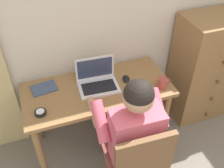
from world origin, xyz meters
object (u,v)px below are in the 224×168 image
at_px(desk, 98,97).
at_px(person_seated, 129,126).
at_px(notebook_pad, 44,88).
at_px(coffee_mug, 162,83).
at_px(computer_mouse, 126,79).
at_px(desk_clock, 41,113).
at_px(chair, 137,160).
at_px(laptop, 97,80).
at_px(dresser, 204,68).

xyz_separation_m(desk, person_seated, (0.11, -0.46, 0.07)).
distance_m(notebook_pad, coffee_mug, 1.02).
bearing_deg(person_seated, coffee_mug, 34.70).
distance_m(desk, notebook_pad, 0.47).
bearing_deg(person_seated, computer_mouse, 71.42).
bearing_deg(person_seated, desk_clock, 152.64).
height_order(computer_mouse, desk_clock, computer_mouse).
bearing_deg(computer_mouse, chair, -92.43).
bearing_deg(coffee_mug, notebook_pad, 161.84).
relative_size(person_seated, laptop, 3.43).
distance_m(desk, laptop, 0.16).
height_order(dresser, laptop, dresser).
xyz_separation_m(computer_mouse, desk_clock, (-0.77, -0.17, -0.00)).
bearing_deg(laptop, person_seated, -78.98).
bearing_deg(chair, desk, 99.38).
distance_m(laptop, coffee_mug, 0.56).
distance_m(desk, coffee_mug, 0.58).
distance_m(laptop, computer_mouse, 0.26).
bearing_deg(desk_clock, chair, -39.58).
height_order(computer_mouse, notebook_pad, computer_mouse).
relative_size(notebook_pad, coffee_mug, 1.75).
relative_size(computer_mouse, desk_clock, 1.11).
relative_size(dresser, notebook_pad, 5.51).
bearing_deg(laptop, notebook_pad, 166.88).
bearing_deg(desk, computer_mouse, 4.45).
xyz_separation_m(dresser, desk_clock, (-1.68, -0.23, 0.16)).
bearing_deg(chair, computer_mouse, 75.79).
height_order(dresser, coffee_mug, dresser).
bearing_deg(notebook_pad, desk_clock, -110.61).
xyz_separation_m(desk, notebook_pad, (-0.43, 0.15, 0.11)).
xyz_separation_m(dresser, chair, (-1.07, -0.73, -0.07)).
bearing_deg(dresser, laptop, -177.75).
bearing_deg(desk_clock, computer_mouse, 12.08).
distance_m(dresser, notebook_pad, 1.62).
bearing_deg(person_seated, notebook_pad, 132.05).
relative_size(dresser, person_seated, 0.95).
relative_size(laptop, desk_clock, 3.94).
bearing_deg(computer_mouse, laptop, -172.57).
height_order(chair, laptop, laptop).
height_order(notebook_pad, coffee_mug, coffee_mug).
xyz_separation_m(dresser, laptop, (-1.16, -0.05, 0.19)).
bearing_deg(desk, person_seated, -76.22).
relative_size(laptop, computer_mouse, 3.54).
xyz_separation_m(chair, desk_clock, (-0.61, 0.50, 0.23)).
bearing_deg(chair, person_seated, 87.96).
bearing_deg(dresser, desk_clock, -172.15).
bearing_deg(desk_clock, notebook_pad, 77.43).
height_order(laptop, desk_clock, laptop).
xyz_separation_m(dresser, person_seated, (-1.06, -0.55, 0.11)).
bearing_deg(notebook_pad, laptop, -21.16).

